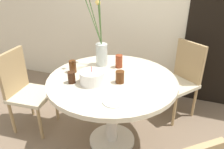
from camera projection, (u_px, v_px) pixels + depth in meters
ground_plane at (112, 140)px, 2.30m from camera, size 16.00×16.00×0.00m
dining_table at (112, 91)px, 2.03m from camera, size 1.17×1.17×0.74m
chair_right_flank at (182, 76)px, 2.55m from camera, size 0.56×0.56×0.89m
chair_near_front at (24, 87)px, 2.32m from camera, size 0.43×0.43×0.89m
birthday_cake at (92, 77)px, 1.87m from camera, size 0.21×0.21×0.15m
flower_vase at (100, 43)px, 2.13m from camera, size 0.26×0.29×0.76m
side_plate at (113, 102)px, 1.62m from camera, size 0.16×0.16×0.01m
drink_glass_0 at (73, 66)px, 2.07m from camera, size 0.07×0.07×0.12m
drink_glass_1 at (72, 77)px, 1.88m from camera, size 0.07×0.07×0.10m
drink_glass_2 at (120, 77)px, 1.88m from camera, size 0.08×0.08×0.11m
drink_glass_3 at (119, 61)px, 2.17m from camera, size 0.07×0.07×0.13m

